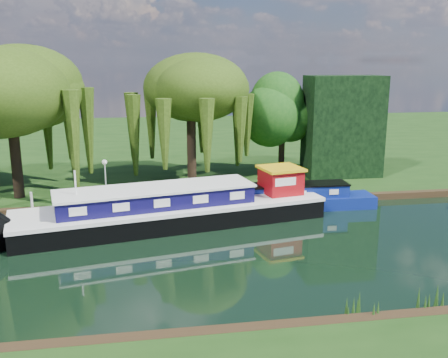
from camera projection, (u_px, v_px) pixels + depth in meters
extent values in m
plane|color=black|center=(82.00, 260.00, 24.55)|extent=(120.00, 120.00, 0.00)
cube|color=black|center=(116.00, 144.00, 57.15)|extent=(120.00, 52.00, 0.45)
cube|color=black|center=(173.00, 217.00, 29.89)|extent=(18.77, 7.63, 1.22)
cube|color=silver|center=(173.00, 205.00, 29.73)|extent=(18.89, 7.73, 0.22)
cube|color=#0F0B3D|center=(156.00, 197.00, 29.24)|extent=(11.72, 5.13, 0.97)
cube|color=silver|center=(156.00, 188.00, 29.11)|extent=(11.96, 5.37, 0.12)
cube|color=maroon|center=(281.00, 181.00, 31.96)|extent=(2.64, 2.64, 1.53)
cube|color=gold|center=(281.00, 168.00, 31.76)|extent=(2.94, 2.94, 0.16)
cylinder|color=silver|center=(76.00, 192.00, 27.53)|extent=(0.10, 0.10, 2.44)
cube|color=navy|center=(282.00, 204.00, 33.01)|extent=(12.50, 2.28, 0.94)
cube|color=navy|center=(282.00, 191.00, 32.81)|extent=(8.75, 1.70, 0.78)
cube|color=black|center=(282.00, 185.00, 32.71)|extent=(8.86, 1.80, 0.10)
cube|color=silver|center=(235.00, 196.00, 31.58)|extent=(0.62, 0.06, 0.33)
cube|color=silver|center=(269.00, 195.00, 31.88)|extent=(0.62, 0.06, 0.33)
cube|color=silver|center=(302.00, 193.00, 32.19)|extent=(0.62, 0.06, 0.33)
cube|color=silver|center=(334.00, 192.00, 32.49)|extent=(0.62, 0.06, 0.33)
cylinder|color=black|center=(16.00, 156.00, 33.58)|extent=(0.75, 0.75, 5.80)
ellipsoid|color=#273F0D|center=(9.00, 93.00, 32.61)|extent=(8.10, 8.10, 5.23)
cylinder|color=black|center=(192.00, 147.00, 38.18)|extent=(0.75, 0.75, 5.31)
ellipsoid|color=#273F0D|center=(191.00, 97.00, 37.29)|extent=(7.25, 7.25, 4.69)
cylinder|color=black|center=(282.00, 141.00, 40.84)|extent=(0.49, 0.49, 5.42)
ellipsoid|color=#123F0F|center=(283.00, 114.00, 40.32)|extent=(4.34, 4.34, 4.34)
cube|color=black|center=(343.00, 126.00, 39.90)|extent=(6.00, 3.00, 8.00)
cylinder|color=silver|center=(106.00, 180.00, 34.35)|extent=(0.10, 0.10, 2.20)
sphere|color=white|center=(105.00, 162.00, 34.05)|extent=(0.36, 0.36, 0.36)
cylinder|color=silver|center=(32.00, 200.00, 31.78)|extent=(0.16, 0.16, 1.00)
cylinder|color=silver|center=(143.00, 195.00, 32.86)|extent=(0.16, 0.16, 1.00)
cylinder|color=silver|center=(232.00, 191.00, 33.79)|extent=(0.16, 0.16, 1.00)
cone|color=#174312|center=(431.00, 300.00, 19.29)|extent=(1.20, 1.20, 1.10)
cone|color=#174312|center=(359.00, 308.00, 18.73)|extent=(1.20, 1.20, 1.10)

